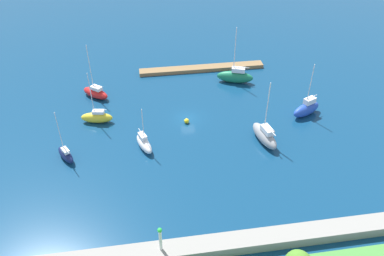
{
  "coord_description": "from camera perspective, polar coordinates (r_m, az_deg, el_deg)",
  "views": [
    {
      "loc": [
        7.77,
        56.23,
        39.71
      ],
      "look_at": [
        0.0,
        5.05,
        1.5
      ],
      "focal_mm": 35.4,
      "sensor_mm": 36.0,
      "label": 1
    }
  ],
  "objects": [
    {
      "name": "sailboat_navy_mid_basin",
      "position": [
        62.98,
        -18.5,
        -3.8
      ],
      "size": [
        3.52,
        4.57,
        8.82
      ],
      "rotation": [
        0.0,
        0.0,
        5.26
      ],
      "color": "#141E4C",
      "rests_on": "water"
    },
    {
      "name": "water",
      "position": [
        69.27,
        -0.63,
        1.45
      ],
      "size": [
        160.0,
        160.0,
        0.0
      ],
      "primitive_type": "plane",
      "color": "navy",
      "rests_on": "ground"
    },
    {
      "name": "sailboat_green_off_beacon",
      "position": [
        80.39,
        6.51,
        7.75
      ],
      "size": [
        7.86,
        4.45,
        12.0
      ],
      "rotation": [
        0.0,
        0.0,
        5.96
      ],
      "color": "#19724C",
      "rests_on": "water"
    },
    {
      "name": "harbor_beacon",
      "position": [
        45.6,
        -4.8,
        -16.1
      ],
      "size": [
        0.56,
        0.56,
        3.73
      ],
      "color": "silver",
      "rests_on": "breakwater"
    },
    {
      "name": "sailboat_red_outer_mooring",
      "position": [
        77.23,
        -14.32,
        5.2
      ],
      "size": [
        5.93,
        5.48,
        11.03
      ],
      "rotation": [
        0.0,
        0.0,
        5.58
      ],
      "color": "red",
      "rests_on": "water"
    },
    {
      "name": "sailboat_gray_along_channel",
      "position": [
        64.14,
        10.89,
        -1.07
      ],
      "size": [
        3.56,
        7.4,
        11.11
      ],
      "rotation": [
        0.0,
        0.0,
        4.92
      ],
      "color": "gray",
      "rests_on": "water"
    },
    {
      "name": "sailboat_blue_by_breakwater",
      "position": [
        72.59,
        16.87,
        2.82
      ],
      "size": [
        6.49,
        4.46,
        10.46
      ],
      "rotation": [
        0.0,
        0.0,
        0.44
      ],
      "color": "#2347B2",
      "rests_on": "water"
    },
    {
      "name": "mooring_buoy_yellow",
      "position": [
        67.85,
        -0.82,
        1.07
      ],
      "size": [
        0.9,
        0.9,
        0.9
      ],
      "primitive_type": "sphere",
      "color": "yellow",
      "rests_on": "water"
    },
    {
      "name": "pier_dock",
      "position": [
        85.26,
        1.49,
        8.96
      ],
      "size": [
        27.68,
        2.43,
        0.8
      ],
      "primitive_type": "cube",
      "color": "olive",
      "rests_on": "ground"
    },
    {
      "name": "breakwater",
      "position": [
        48.53,
        4.33,
        -17.16
      ],
      "size": [
        69.94,
        2.57,
        1.46
      ],
      "primitive_type": "cube",
      "color": "gray",
      "rests_on": "ground"
    },
    {
      "name": "sailboat_white_inner_mooring",
      "position": [
        62.26,
        -7.24,
        -2.29
      ],
      "size": [
        3.24,
        5.36,
        7.9
      ],
      "rotation": [
        0.0,
        0.0,
        1.92
      ],
      "color": "white",
      "rests_on": "water"
    },
    {
      "name": "sailboat_yellow_west_end",
      "position": [
        69.78,
        -14.14,
        1.6
      ],
      "size": [
        5.87,
        2.67,
        9.97
      ],
      "rotation": [
        0.0,
        0.0,
        6.11
      ],
      "color": "yellow",
      "rests_on": "water"
    }
  ]
}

